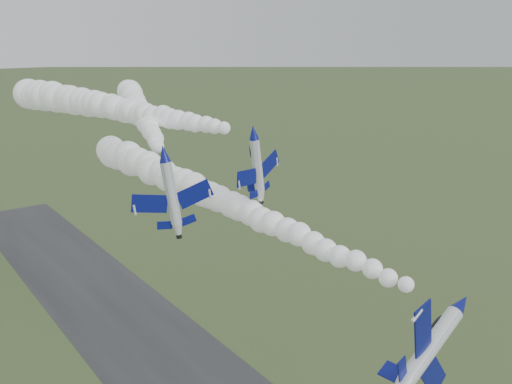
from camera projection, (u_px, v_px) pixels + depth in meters
jet_lead at (462, 304)px, 58.05m from camera, size 5.43×14.55×10.96m
smoke_trail_jet_lead at (216, 198)px, 86.90m from camera, size 15.79×74.62×5.63m
jet_pair_left at (164, 153)px, 70.69m from camera, size 10.47×12.21×3.23m
smoke_trail_jet_pair_left at (140, 112)px, 97.25m from camera, size 21.42×50.68×4.69m
jet_pair_right at (254, 132)px, 76.52m from camera, size 9.66×11.37×3.18m
smoke_trail_jet_pair_right at (113, 108)px, 93.19m from camera, size 21.72×52.54×5.62m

